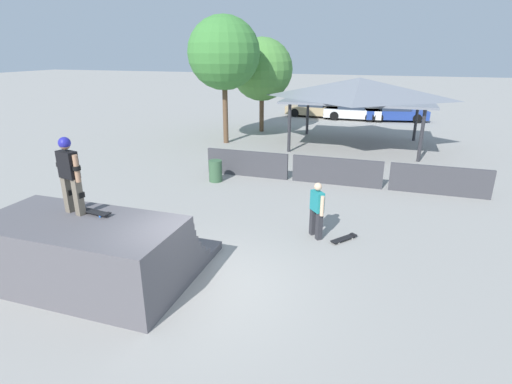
% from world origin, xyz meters
% --- Properties ---
extents(ground_plane, '(160.00, 160.00, 0.00)m').
position_xyz_m(ground_plane, '(0.00, 0.00, 0.00)').
color(ground_plane, gray).
extents(quarter_pipe_ramp, '(4.33, 3.56, 1.53)m').
position_xyz_m(quarter_pipe_ramp, '(-2.56, -0.47, 0.69)').
color(quarter_pipe_ramp, '#565459').
rests_on(quarter_pipe_ramp, ground).
extents(skater_on_deck, '(0.74, 0.32, 1.70)m').
position_xyz_m(skater_on_deck, '(-2.93, -0.36, 2.51)').
color(skater_on_deck, '#6B6051').
rests_on(skater_on_deck, quarter_pipe_ramp).
extents(skateboard_on_deck, '(0.87, 0.32, 0.09)m').
position_xyz_m(skateboard_on_deck, '(-2.47, -0.29, 1.59)').
color(skateboard_on_deck, blue).
rests_on(skateboard_on_deck, quarter_pipe_ramp).
extents(bystander_walking, '(0.48, 0.55, 1.59)m').
position_xyz_m(bystander_walking, '(1.83, 3.24, 0.88)').
color(bystander_walking, '#2D2D33').
rests_on(bystander_walking, ground).
extents(skateboard_on_ground, '(0.68, 0.80, 0.09)m').
position_xyz_m(skateboard_on_ground, '(2.63, 3.27, 0.06)').
color(skateboard_on_ground, silver).
rests_on(skateboard_on_ground, ground).
extents(barrier_fence, '(10.71, 0.12, 1.05)m').
position_xyz_m(barrier_fence, '(1.78, 8.03, 0.53)').
color(barrier_fence, '#3D3D42').
rests_on(barrier_fence, ground).
extents(pavilion_shelter, '(7.30, 5.62, 3.58)m').
position_xyz_m(pavilion_shelter, '(1.90, 15.00, 3.00)').
color(pavilion_shelter, '#2D2D33').
rests_on(pavilion_shelter, ground).
extents(tree_beside_pavilion, '(3.79, 3.79, 6.65)m').
position_xyz_m(tree_beside_pavilion, '(-5.04, 13.56, 4.74)').
color(tree_beside_pavilion, brown).
rests_on(tree_beside_pavilion, ground).
extents(tree_far_back, '(3.75, 3.75, 5.66)m').
position_xyz_m(tree_far_back, '(-4.13, 17.35, 3.78)').
color(tree_far_back, brown).
rests_on(tree_far_back, ground).
extents(trash_bin, '(0.52, 0.52, 0.85)m').
position_xyz_m(trash_bin, '(-2.81, 6.97, 0.42)').
color(trash_bin, '#385B3D').
rests_on(trash_bin, ground).
extents(parked_car_tan, '(4.34, 2.11, 1.27)m').
position_xyz_m(parked_car_tan, '(-2.04, 24.26, 0.60)').
color(parked_car_tan, tan).
rests_on(parked_car_tan, ground).
extents(parked_car_white, '(4.15, 1.81, 1.27)m').
position_xyz_m(parked_car_white, '(0.97, 23.78, 0.60)').
color(parked_car_white, silver).
rests_on(parked_car_white, ground).
extents(parked_car_blue, '(4.60, 2.49, 1.27)m').
position_xyz_m(parked_car_blue, '(3.98, 24.03, 0.60)').
color(parked_car_blue, navy).
rests_on(parked_car_blue, ground).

